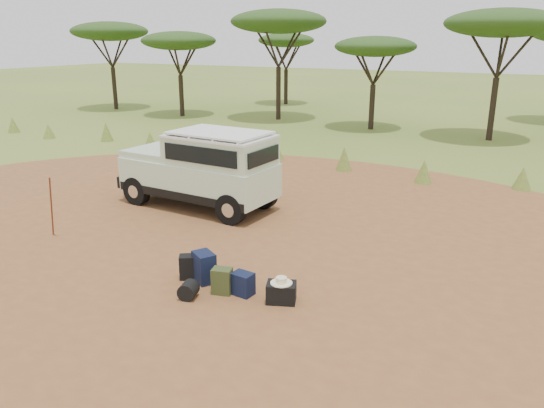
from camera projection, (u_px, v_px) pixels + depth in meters
The scene contains 13 objects.
ground at pixel (208, 251), 12.23m from camera, with size 140.00×140.00×0.00m, color #557228.
dirt_clearing at pixel (208, 251), 12.23m from camera, with size 23.00×23.00×0.01m, color brown.
grass_fringe at pixel (346, 161), 19.35m from camera, with size 36.60×1.60×0.90m.
acacia_treeline at pixel (438, 34), 27.10m from camera, with size 46.70×13.20×6.26m.
safari_vehicle at pixel (202, 170), 15.09m from camera, with size 4.78×2.12×2.27m.
walking_staff at pixel (51, 207), 12.82m from camera, with size 0.04×0.04×1.64m, color brown.
backpack_black at pixel (189, 267), 10.79m from camera, with size 0.37×0.27×0.51m, color black.
backpack_navy at pixel (204, 267), 10.62m from camera, with size 0.48×0.34×0.63m, color #111E38.
backpack_olive at pixel (222, 281), 10.15m from camera, with size 0.37×0.27×0.52m, color #3B451F.
duffel_navy at pixel (243, 284), 10.11m from camera, with size 0.40×0.30×0.45m, color #111E38.
hard_case at pixel (281, 293), 9.84m from camera, with size 0.54×0.38×0.38m, color black.
stuff_sack at pixel (188, 290), 9.98m from camera, with size 0.34×0.34×0.34m, color black.
safari_hat at pixel (281, 281), 9.77m from camera, with size 0.41×0.41×0.12m.
Camera 1 is at (6.62, -9.31, 4.73)m, focal length 35.00 mm.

